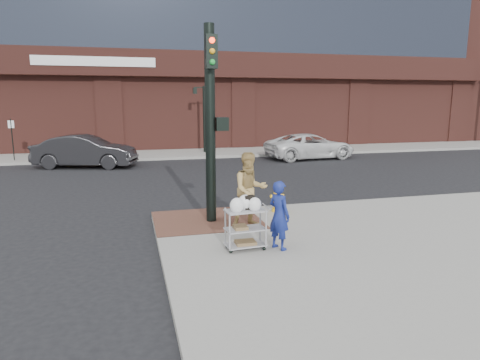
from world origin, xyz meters
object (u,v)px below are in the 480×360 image
object	(u,v)px
woman_blue	(279,215)
minivan_white	(310,146)
pedestrian_tan	(250,190)
utility_cart	(245,225)
sedan_dark	(85,151)
lamp_post	(204,112)
traffic_signal_pole	(211,119)
fire_hydrant	(277,196)

from	to	relation	value
woman_blue	minivan_white	world-z (taller)	woman_blue
pedestrian_tan	utility_cart	xyz separation A→B (m)	(-0.57, -1.66, -0.41)
woman_blue	sedan_dark	distance (m)	14.95
lamp_post	sedan_dark	distance (m)	7.80
utility_cart	sedan_dark	bearing A→B (deg)	107.74
pedestrian_tan	utility_cart	size ratio (longest dim) A/B	1.61
pedestrian_tan	utility_cart	world-z (taller)	pedestrian_tan
traffic_signal_pole	sedan_dark	xyz separation A→B (m)	(-4.17, 11.57, -2.02)
pedestrian_tan	minivan_white	size ratio (longest dim) A/B	0.37
fire_hydrant	woman_blue	bearing A→B (deg)	-108.77
fire_hydrant	sedan_dark	bearing A→B (deg)	119.13
pedestrian_tan	woman_blue	bearing A→B (deg)	-90.25
lamp_post	pedestrian_tan	distance (m)	16.03
fire_hydrant	traffic_signal_pole	bearing A→B (deg)	-165.27
sedan_dark	woman_blue	bearing A→B (deg)	-144.66
lamp_post	traffic_signal_pole	world-z (taller)	traffic_signal_pole
woman_blue	sedan_dark	size ratio (longest dim) A/B	0.30
traffic_signal_pole	minivan_white	bearing A→B (deg)	55.88
traffic_signal_pole	utility_cart	distance (m)	3.17
lamp_post	minivan_white	xyz separation A→B (m)	(5.49, -3.47, -1.90)
traffic_signal_pole	fire_hydrant	distance (m)	3.04
lamp_post	minivan_white	world-z (taller)	lamp_post
lamp_post	traffic_signal_pole	distance (m)	15.43
woman_blue	utility_cart	size ratio (longest dim) A/B	1.27
lamp_post	pedestrian_tan	bearing A→B (deg)	-95.87
traffic_signal_pole	minivan_white	world-z (taller)	traffic_signal_pole
traffic_signal_pole	woman_blue	bearing A→B (deg)	-68.40
lamp_post	utility_cart	world-z (taller)	lamp_post
lamp_post	utility_cart	bearing A→B (deg)	-97.17
lamp_post	utility_cart	size ratio (longest dim) A/B	3.42
traffic_signal_pole	pedestrian_tan	distance (m)	2.04
traffic_signal_pole	fire_hydrant	size ratio (longest dim) A/B	5.83
utility_cart	fire_hydrant	xyz separation A→B (m)	(1.72, 2.83, -0.09)
woman_blue	pedestrian_tan	bearing A→B (deg)	-22.96
sedan_dark	fire_hydrant	world-z (taller)	sedan_dark
minivan_white	sedan_dark	bearing A→B (deg)	85.16
woman_blue	fire_hydrant	world-z (taller)	woman_blue
woman_blue	fire_hydrant	bearing A→B (deg)	-45.86
lamp_post	utility_cart	distance (m)	17.78
lamp_post	woman_blue	bearing A→B (deg)	-94.86
lamp_post	sedan_dark	xyz separation A→B (m)	(-6.65, -3.65, -1.81)
woman_blue	fire_hydrant	xyz separation A→B (m)	(1.01, 2.98, -0.31)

